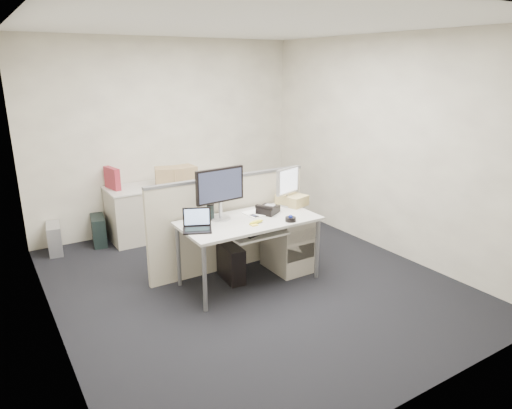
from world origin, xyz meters
TOP-DOWN VIEW (x-y plane):
  - floor at (0.00, 0.00)m, footprint 4.00×4.50m
  - ceiling at (0.00, 0.00)m, footprint 4.00×4.50m
  - wall_back at (0.00, 2.25)m, footprint 4.00×0.02m
  - wall_front at (0.00, -2.25)m, footprint 4.00×0.02m
  - wall_left at (-2.00, 0.00)m, footprint 0.02×4.50m
  - wall_right at (2.00, 0.00)m, footprint 0.02×4.50m
  - desk at (0.00, 0.00)m, footprint 1.50×0.75m
  - keyboard_tray at (0.00, -0.18)m, footprint 0.62×0.32m
  - drawer_pedestal at (0.55, 0.05)m, footprint 0.40×0.55m
  - cubicle_partition at (0.00, 0.45)m, footprint 2.00×0.06m
  - back_counter at (0.00, 1.93)m, footprint 2.00×0.60m
  - monitor_main at (-0.25, 0.18)m, footprint 0.58×0.25m
  - monitor_small at (0.65, 0.20)m, footprint 0.41×0.28m
  - laptop at (-0.62, -0.02)m, footprint 0.35×0.31m
  - trackball at (0.35, -0.28)m, footprint 0.13×0.13m
  - desk_phone at (0.30, 0.08)m, footprint 0.31×0.29m
  - paper_stack at (0.15, 0.12)m, footprint 0.22×0.27m
  - sticky_pad at (-0.05, -0.18)m, footprint 0.07×0.07m
  - travel_mug at (-0.35, 0.22)m, footprint 0.10×0.10m
  - banana at (0.00, -0.15)m, footprint 0.18×0.05m
  - cellphone at (0.10, 0.05)m, footprint 0.07×0.12m
  - manila_folders at (0.72, 0.20)m, footprint 0.33×0.38m
  - keyboard at (0.05, -0.14)m, footprint 0.49×0.27m
  - pc_tower_desk at (-0.15, 0.15)m, footprint 0.21×0.45m
  - pc_tower_spare_dark at (-1.14, 2.03)m, footprint 0.23×0.44m
  - pc_tower_spare_silver at (-1.70, 2.03)m, footprint 0.22×0.42m
  - cardboard_box_left at (-0.19, 1.81)m, footprint 0.42×0.36m
  - cardboard_box_right at (0.00, 1.81)m, footprint 0.38×0.31m
  - red_binder at (-0.90, 2.03)m, footprint 0.14×0.34m

SIDE VIEW (x-z plane):
  - floor at x=0.00m, z-range -0.01..0.00m
  - pc_tower_spare_silver at x=-1.70m, z-range 0.00..0.38m
  - pc_tower_spare_dark at x=-1.14m, z-range 0.00..0.39m
  - pc_tower_desk at x=-0.15m, z-range 0.00..0.41m
  - drawer_pedestal at x=0.55m, z-range 0.00..0.65m
  - back_counter at x=0.00m, z-range 0.00..0.72m
  - cubicle_partition at x=0.00m, z-range 0.00..1.10m
  - keyboard_tray at x=0.00m, z-range 0.61..0.63m
  - keyboard at x=0.05m, z-range 0.63..0.66m
  - desk at x=0.00m, z-range 0.30..1.03m
  - sticky_pad at x=-0.05m, z-range 0.73..0.74m
  - paper_stack at x=0.15m, z-range 0.73..0.74m
  - cellphone at x=0.10m, z-range 0.73..0.74m
  - banana at x=0.00m, z-range 0.73..0.77m
  - trackball at x=0.35m, z-range 0.73..0.77m
  - desk_phone at x=0.30m, z-range 0.73..0.81m
  - manila_folders at x=0.72m, z-range 0.73..0.85m
  - travel_mug at x=-0.35m, z-range 0.73..0.90m
  - laptop at x=-0.62m, z-range 0.73..0.94m
  - cardboard_box_right at x=0.00m, z-range 0.72..0.98m
  - cardboard_box_left at x=-0.19m, z-range 0.72..0.99m
  - red_binder at x=-0.90m, z-range 0.72..1.03m
  - monitor_small at x=0.65m, z-range 0.73..1.18m
  - monitor_main at x=-0.25m, z-range 0.73..1.30m
  - wall_back at x=0.00m, z-range 0.00..2.70m
  - wall_front at x=0.00m, z-range 0.00..2.70m
  - wall_left at x=-2.00m, z-range 0.00..2.70m
  - wall_right at x=2.00m, z-range 0.00..2.70m
  - ceiling at x=0.00m, z-range 2.70..2.71m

